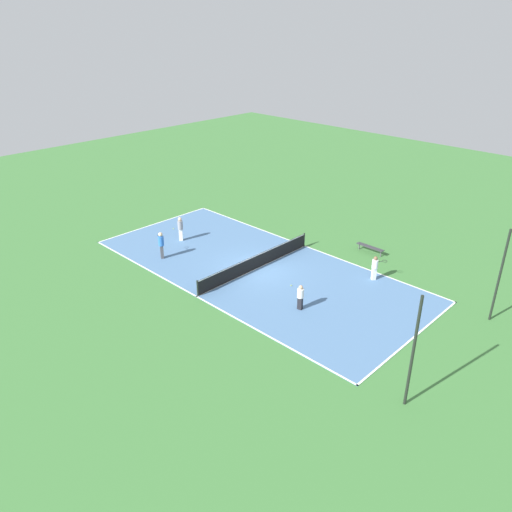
{
  "coord_description": "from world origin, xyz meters",
  "views": [
    {
      "loc": [
        19.86,
        19.34,
        14.25
      ],
      "look_at": [
        0.0,
        0.0,
        0.9
      ],
      "focal_mm": 35.0,
      "sensor_mm": 36.0,
      "label": 1
    }
  ],
  "objects_px": {
    "tennis_net": "(256,262)",
    "tennis_ball_near_net": "(173,229)",
    "player_far_white": "(300,296)",
    "fence_post_back_right": "(413,353)",
    "fence_post_back_left": "(500,276)",
    "tennis_ball_right_alley": "(291,285)",
    "player_near_blue": "(161,243)",
    "player_near_white": "(375,267)",
    "player_baseline_gray": "(180,227)",
    "bench": "(370,247)"
  },
  "relations": [
    {
      "from": "tennis_net",
      "to": "tennis_ball_near_net",
      "type": "distance_m",
      "value": 8.89
    },
    {
      "from": "player_baseline_gray",
      "to": "player_near_white",
      "type": "bearing_deg",
      "value": 153.72
    },
    {
      "from": "player_near_white",
      "to": "bench",
      "type": "bearing_deg",
      "value": 70.32
    },
    {
      "from": "tennis_ball_right_alley",
      "to": "fence_post_back_right",
      "type": "bearing_deg",
      "value": 66.44
    },
    {
      "from": "player_far_white",
      "to": "fence_post_back_left",
      "type": "xyz_separation_m",
      "value": [
        -6.14,
        7.72,
        1.71
      ]
    },
    {
      "from": "bench",
      "to": "player_baseline_gray",
      "type": "xyz_separation_m",
      "value": [
        7.54,
        -10.6,
        0.62
      ]
    },
    {
      "from": "player_near_blue",
      "to": "player_near_white",
      "type": "bearing_deg",
      "value": -117.82
    },
    {
      "from": "player_near_white",
      "to": "fence_post_back_left",
      "type": "height_order",
      "value": "fence_post_back_left"
    },
    {
      "from": "tennis_net",
      "to": "player_near_white",
      "type": "distance_m",
      "value": 7.2
    },
    {
      "from": "fence_post_back_left",
      "to": "player_baseline_gray",
      "type": "bearing_deg",
      "value": -75.85
    },
    {
      "from": "player_baseline_gray",
      "to": "player_near_blue",
      "type": "height_order",
      "value": "player_near_blue"
    },
    {
      "from": "tennis_net",
      "to": "player_far_white",
      "type": "distance_m",
      "value": 5.32
    },
    {
      "from": "bench",
      "to": "tennis_ball_right_alley",
      "type": "height_order",
      "value": "bench"
    },
    {
      "from": "fence_post_back_left",
      "to": "player_near_white",
      "type": "bearing_deg",
      "value": -85.9
    },
    {
      "from": "tennis_ball_right_alley",
      "to": "fence_post_back_left",
      "type": "bearing_deg",
      "value": 114.98
    },
    {
      "from": "player_far_white",
      "to": "fence_post_back_right",
      "type": "bearing_deg",
      "value": -31.54
    },
    {
      "from": "player_baseline_gray",
      "to": "tennis_ball_near_net",
      "type": "distance_m",
      "value": 2.43
    },
    {
      "from": "player_near_white",
      "to": "tennis_ball_right_alley",
      "type": "distance_m",
      "value": 5.12
    },
    {
      "from": "fence_post_back_right",
      "to": "fence_post_back_left",
      "type": "bearing_deg",
      "value": 180.0
    },
    {
      "from": "player_baseline_gray",
      "to": "player_near_white",
      "type": "height_order",
      "value": "player_baseline_gray"
    },
    {
      "from": "tennis_net",
      "to": "player_far_white",
      "type": "bearing_deg",
      "value": 70.7
    },
    {
      "from": "player_near_white",
      "to": "tennis_ball_right_alley",
      "type": "bearing_deg",
      "value": 177.6
    },
    {
      "from": "player_near_white",
      "to": "tennis_ball_near_net",
      "type": "xyz_separation_m",
      "value": [
        3.58,
        -14.91,
        -0.83
      ]
    },
    {
      "from": "tennis_ball_right_alley",
      "to": "tennis_net",
      "type": "bearing_deg",
      "value": -92.75
    },
    {
      "from": "player_far_white",
      "to": "player_near_white",
      "type": "bearing_deg",
      "value": 66.99
    },
    {
      "from": "player_near_white",
      "to": "fence_post_back_right",
      "type": "height_order",
      "value": "fence_post_back_right"
    },
    {
      "from": "tennis_ball_near_net",
      "to": "fence_post_back_right",
      "type": "height_order",
      "value": "fence_post_back_right"
    },
    {
      "from": "bench",
      "to": "fence_post_back_right",
      "type": "xyz_separation_m",
      "value": [
        11.38,
        8.95,
        2.15
      ]
    },
    {
      "from": "fence_post_back_right",
      "to": "tennis_net",
      "type": "bearing_deg",
      "value": -108.99
    },
    {
      "from": "bench",
      "to": "player_baseline_gray",
      "type": "distance_m",
      "value": 13.03
    },
    {
      "from": "player_near_white",
      "to": "player_near_blue",
      "type": "xyz_separation_m",
      "value": [
        7.06,
        -11.49,
        0.18
      ]
    },
    {
      "from": "tennis_ball_near_net",
      "to": "fence_post_back_left",
      "type": "bearing_deg",
      "value": 100.64
    },
    {
      "from": "fence_post_back_left",
      "to": "tennis_ball_right_alley",
      "type": "bearing_deg",
      "value": -65.02
    },
    {
      "from": "tennis_net",
      "to": "player_baseline_gray",
      "type": "relative_size",
      "value": 5.49
    },
    {
      "from": "tennis_ball_near_net",
      "to": "fence_post_back_right",
      "type": "distance_m",
      "value": 22.25
    },
    {
      "from": "player_far_white",
      "to": "fence_post_back_left",
      "type": "distance_m",
      "value": 10.01
    },
    {
      "from": "player_near_blue",
      "to": "fence_post_back_right",
      "type": "bearing_deg",
      "value": -153.24
    },
    {
      "from": "bench",
      "to": "player_far_white",
      "type": "distance_m",
      "value": 8.85
    },
    {
      "from": "player_near_blue",
      "to": "player_far_white",
      "type": "bearing_deg",
      "value": -141.75
    },
    {
      "from": "tennis_net",
      "to": "player_near_blue",
      "type": "distance_m",
      "value": 6.33
    },
    {
      "from": "tennis_net",
      "to": "tennis_ball_near_net",
      "type": "xyz_separation_m",
      "value": [
        -0.32,
        -8.87,
        -0.46
      ]
    },
    {
      "from": "player_baseline_gray",
      "to": "player_far_white",
      "type": "distance_m",
      "value": 11.89
    },
    {
      "from": "player_near_white",
      "to": "fence_post_back_right",
      "type": "distance_m",
      "value": 10.78
    },
    {
      "from": "tennis_net",
      "to": "player_far_white",
      "type": "relative_size",
      "value": 6.56
    },
    {
      "from": "fence_post_back_left",
      "to": "fence_post_back_right",
      "type": "height_order",
      "value": "same"
    },
    {
      "from": "player_near_blue",
      "to": "player_baseline_gray",
      "type": "bearing_deg",
      "value": -31.82
    },
    {
      "from": "bench",
      "to": "player_near_blue",
      "type": "height_order",
      "value": "player_near_blue"
    },
    {
      "from": "tennis_net",
      "to": "player_baseline_gray",
      "type": "bearing_deg",
      "value": -85.41
    },
    {
      "from": "tennis_ball_right_alley",
      "to": "fence_post_back_right",
      "type": "distance_m",
      "value": 10.88
    },
    {
      "from": "tennis_ball_right_alley",
      "to": "tennis_ball_near_net",
      "type": "distance_m",
      "value": 11.9
    }
  ]
}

